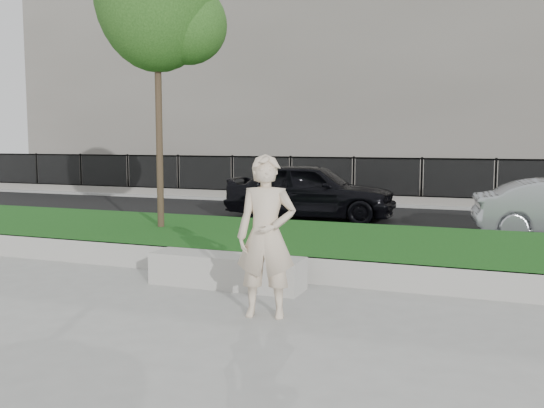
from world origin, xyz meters
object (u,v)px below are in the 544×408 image
at_px(stone_bench, 227,271).
at_px(man, 266,236).
at_px(book, 252,258).
at_px(car_dark, 311,191).

distance_m(stone_bench, man, 1.79).
height_order(man, book, man).
xyz_separation_m(book, car_dark, (-1.54, 7.60, 0.32)).
height_order(man, car_dark, man).
xyz_separation_m(stone_bench, book, (0.48, -0.15, 0.25)).
distance_m(book, car_dark, 7.76).
xyz_separation_m(stone_bench, car_dark, (-1.07, 7.44, 0.57)).
xyz_separation_m(man, book, (-0.63, 1.03, -0.51)).
bearing_deg(car_dark, man, -170.20).
relative_size(man, book, 9.54).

